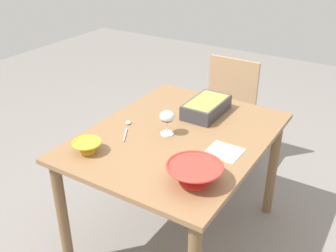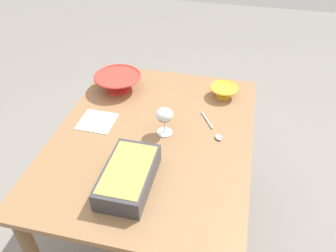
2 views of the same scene
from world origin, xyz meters
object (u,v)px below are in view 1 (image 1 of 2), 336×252
Objects in this scene: casserole_dish at (206,107)px; small_bowl at (195,173)px; napkin at (224,152)px; dining_table at (178,151)px; chair at (226,110)px; mixing_bowl at (87,146)px; wine_glass at (167,118)px; serving_spoon at (127,127)px.

casserole_dish is 1.26× the size of small_bowl.
dining_table is at bearing -97.51° from napkin.
mixing_bowl is at bearing -6.98° from chair.
chair is 4.97× the size of napkin.
chair reaches higher than casserole_dish.
wine_glass is 0.54× the size of small_bowl.
dining_table is 0.22m from wine_glass.
casserole_dish reaches higher than mixing_bowl.
napkin is (0.99, 0.43, 0.26)m from chair.
chair is at bearing -175.55° from wine_glass.
napkin is at bearing 121.89° from mixing_bowl.
chair is 6.09× the size of wine_glass.
serving_spoon is (-0.26, -0.58, -0.04)m from small_bowl.
casserole_dish reaches higher than dining_table.
wine_glass is 0.93× the size of mixing_bowl.
casserole_dish is (-0.35, 0.07, -0.05)m from wine_glass.
napkin reaches higher than dining_table.
mixing_bowl is at bearing -58.11° from napkin.
chair is 4.04× the size of serving_spoon.
chair is at bearing 173.02° from mixing_bowl.
wine_glass reaches higher than dining_table.
napkin is (-0.05, 0.58, -0.01)m from serving_spoon.
dining_table is at bearing 122.20° from wine_glass.
small_bowl is 0.31m from napkin.
mixing_bowl is 0.71× the size of serving_spoon.
serving_spoon is (0.09, -0.28, 0.12)m from dining_table.
mixing_bowl is 0.58× the size of small_bowl.
chair is at bearing -156.78° from napkin.
dining_table is at bearing 7.61° from chair.
small_bowl is at bearing -0.94° from napkin.
wine_glass reaches higher than serving_spoon.
wine_glass is at bearing 103.56° from serving_spoon.
mixing_bowl reaches higher than serving_spoon.
chair reaches higher than small_bowl.
dining_table is 7.89× the size of mixing_bowl.
wine_glass is 0.47m from small_bowl.
mixing_bowl is (1.36, -0.17, 0.30)m from chair.
wine_glass reaches higher than chair.
chair reaches higher than mixing_bowl.
casserole_dish is (0.64, 0.14, 0.31)m from chair.
napkin is at bearing 88.77° from wine_glass.
chair is at bearing 171.44° from serving_spoon.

